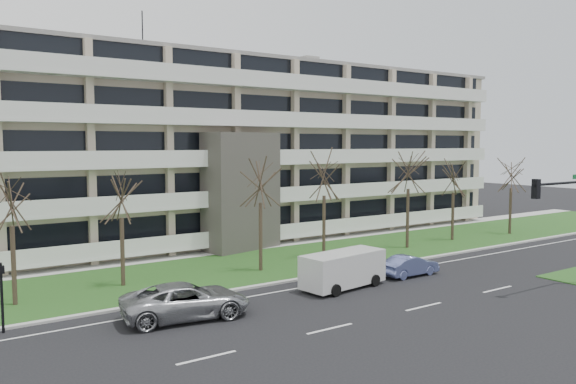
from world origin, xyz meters
TOP-DOWN VIEW (x-y plane):
  - ground at (0.00, 0.00)m, footprint 160.00×160.00m
  - grass_verge at (0.00, 13.00)m, footprint 90.00×10.00m
  - curb at (0.00, 8.00)m, footprint 90.00×0.35m
  - sidewalk at (0.00, 18.50)m, footprint 90.00×2.00m
  - lane_edge_line at (0.00, 6.50)m, footprint 90.00×0.12m
  - apartment_building at (-0.01, 25.32)m, footprint 60.50×15.10m
  - silver_pickup at (-10.62, 5.00)m, footprint 6.33×3.65m
  - blue_sedan at (4.32, 5.06)m, footprint 3.92×1.37m
  - white_van at (-0.91, 5.15)m, footprint 5.46×2.69m
  - traffic_signal at (9.40, -2.11)m, footprint 5.57×0.40m
  - pedestrian_signal at (-18.01, 7.52)m, footprint 0.29×0.23m
  - tree_1 at (-16.93, 11.74)m, footprint 3.62×3.62m
  - tree_2 at (-11.18, 12.50)m, footprint 3.53×3.53m
  - tree_3 at (-2.64, 11.35)m, footprint 3.94×3.94m
  - tree_4 at (3.16, 12.23)m, footprint 4.01×4.01m
  - tree_5 at (11.00, 11.69)m, footprint 4.16×4.16m
  - tree_6 at (16.78, 12.06)m, footprint 3.62×3.62m
  - tree_7 at (23.68, 11.29)m, footprint 3.72×3.72m

SIDE VIEW (x-z plane):
  - ground at x=0.00m, z-range 0.00..0.00m
  - lane_edge_line at x=0.00m, z-range 0.00..0.01m
  - grass_verge at x=0.00m, z-range 0.00..0.06m
  - sidewalk at x=0.00m, z-range 0.00..0.08m
  - curb at x=0.00m, z-range 0.00..0.12m
  - blue_sedan at x=4.32m, z-range 0.00..1.29m
  - silver_pickup at x=-10.62m, z-range 0.00..1.66m
  - white_van at x=-0.91m, z-range 0.20..2.24m
  - pedestrian_signal at x=-18.01m, z-range 0.42..3.50m
  - traffic_signal at x=9.40m, z-range 0.95..7.40m
  - tree_2 at x=-11.18m, z-range 1.96..9.02m
  - tree_6 at x=16.78m, z-range 2.01..9.24m
  - tree_1 at x=-16.93m, z-range 2.01..9.25m
  - tree_7 at x=23.68m, z-range 2.06..9.51m
  - tree_3 at x=-2.64m, z-range 2.19..10.06m
  - tree_4 at x=3.16m, z-range 2.23..10.26m
  - tree_5 at x=11.00m, z-range 2.31..10.63m
  - apartment_building at x=-0.01m, z-range -1.76..16.99m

